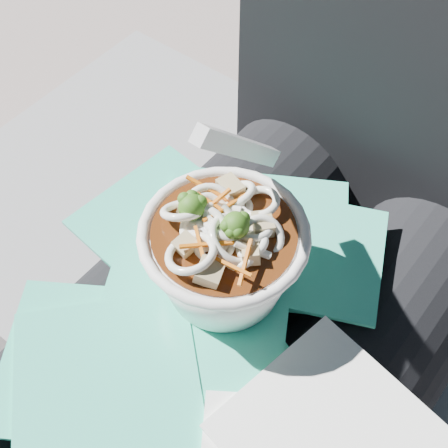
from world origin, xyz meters
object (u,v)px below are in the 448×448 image
Objects in this scene: lap at (230,366)px; person_body at (289,284)px; plastic_bag at (192,313)px; stone_ledge at (293,374)px; udon_bowl at (224,250)px.

lap is 0.49× the size of person_body.
plastic_bag is (-0.03, -0.11, 0.06)m from person_body.
plastic_bag reaches higher than stone_ledge.
udon_bowl is (0.01, 0.04, 0.06)m from plastic_bag.
stone_ledge is 0.33m from person_body.
stone_ledge is 0.46m from udon_bowl.
person_body is at bearing 90.00° from lap.
person_body reaches higher than udon_bowl.
lap is 0.15m from udon_bowl.
lap is at bearing -90.00° from person_body.
stone_ledge is at bearing 90.00° from lap.
plastic_bag is 2.39× the size of udon_bowl.
person_body reaches higher than stone_ledge.
person_body is (0.00, 0.09, 0.03)m from lap.
stone_ledge is at bearing 78.14° from udon_bowl.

